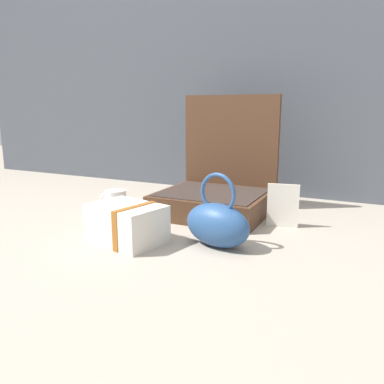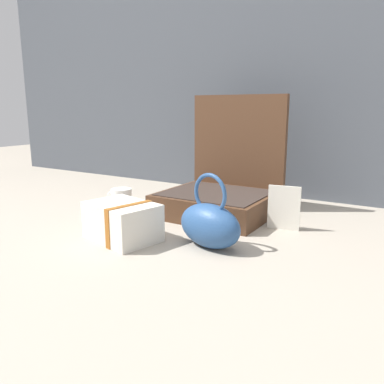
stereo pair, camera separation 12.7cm
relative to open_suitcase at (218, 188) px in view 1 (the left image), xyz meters
name	(u,v)px [view 1 (the left image)]	position (x,y,z in m)	size (l,w,h in m)	color
ground_plane	(191,222)	(-0.03, -0.17, -0.09)	(6.00, 6.00, 0.00)	#9E9384
back_wall	(248,34)	(-0.03, 0.41, 0.61)	(3.20, 0.06, 1.40)	#474C54
open_suitcase	(218,188)	(0.00, 0.00, 0.00)	(0.38, 0.36, 0.43)	#4C301E
teal_pouch_handbag	(217,223)	(0.14, -0.35, -0.02)	(0.22, 0.15, 0.21)	#284C7F
cream_toiletry_bag	(128,224)	(-0.11, -0.43, -0.03)	(0.24, 0.19, 0.11)	silver
coffee_mug	(115,202)	(-0.33, -0.18, -0.05)	(0.11, 0.08, 0.09)	white
info_card_left	(283,206)	(0.26, -0.08, -0.02)	(0.10, 0.01, 0.14)	silver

